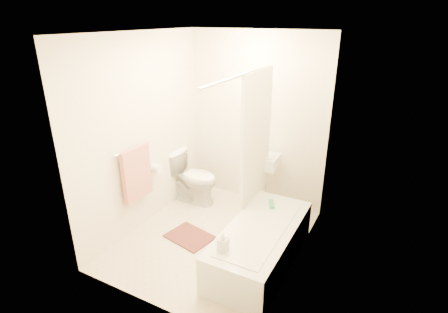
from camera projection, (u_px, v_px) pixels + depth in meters
The scene contains 17 objects.
floor at pixel (215, 238), 4.31m from camera, with size 2.40×2.40×0.00m, color beige.
ceiling at pixel (212, 32), 3.41m from camera, with size 2.40×2.40×0.00m, color white.
wall_back at pixel (256, 120), 4.84m from camera, with size 2.00×0.02×2.40m, color beige.
wall_left at pixel (143, 134), 4.29m from camera, with size 0.02×2.40×2.40m, color beige.
wall_right at pixel (302, 164), 3.42m from camera, with size 0.02×2.40×2.40m, color beige.
mirror at pixel (256, 99), 4.71m from camera, with size 0.40×0.03×0.55m, color white.
curtain_rod at pixel (243, 75), 3.51m from camera, with size 0.03×0.03×1.70m, color silver.
shower_curtain at pixel (256, 137), 4.13m from camera, with size 0.04×0.80×1.55m, color silver.
towel_bar at pixel (132, 148), 4.11m from camera, with size 0.02×0.02×0.60m, color silver.
towel at pixel (137, 174), 4.21m from camera, with size 0.06×0.45×0.66m, color #CC7266.
toilet_paper at pixel (156, 169), 4.55m from camera, with size 0.12×0.12×0.11m, color white.
toilet at pixel (193, 177), 5.07m from camera, with size 0.42×0.75×0.74m, color white.
sink at pixel (261, 180), 4.83m from camera, with size 0.45×0.36×0.89m, color silver, non-canonical shape.
bathtub at pixel (261, 244), 3.83m from camera, with size 0.68×1.56×0.44m, color silver, non-canonical shape.
bath_mat at pixel (190, 237), 4.32m from camera, with size 0.54×0.41×0.02m, color #492920.
soap_bottle at pixel (223, 242), 3.33m from camera, with size 0.09×0.09×0.20m, color white.
scrub_brush at pixel (272, 204), 4.17m from camera, with size 0.06×0.19×0.04m, color #329D60.
Camera 1 is at (1.80, -3.14, 2.55)m, focal length 28.00 mm.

